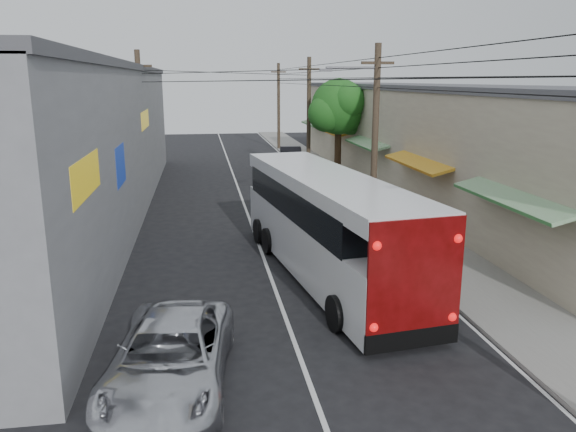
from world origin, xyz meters
name	(u,v)px	position (x,y,z in m)	size (l,w,h in m)	color
ground	(316,401)	(0.00, 0.00, 0.00)	(120.00, 120.00, 0.00)	black
sidewalk	(357,196)	(6.50, 20.00, 0.06)	(3.00, 80.00, 0.12)	slate
building_right	(422,137)	(10.99, 22.00, 3.15)	(7.09, 40.00, 6.25)	#B9B093
building_left	(67,141)	(-8.50, 18.00, 3.65)	(7.20, 36.00, 7.25)	gray
utility_poles	(298,124)	(3.13, 20.33, 4.13)	(11.80, 45.28, 8.00)	#473828
street_tree	(340,109)	(6.87, 26.02, 4.67)	(4.40, 4.00, 6.60)	#3F2B19
coach_bus	(325,224)	(1.87, 7.64, 1.81)	(4.10, 12.32, 3.49)	white
jeepney	(171,357)	(-2.99, 1.00, 0.74)	(2.45, 5.31, 1.47)	silver
parked_suv	(359,214)	(4.60, 13.07, 0.76)	(2.12, 5.21, 1.51)	#929399
parked_car_mid	(300,176)	(3.80, 23.26, 0.77)	(1.83, 4.54, 1.55)	#28292D
parked_car_far	(291,157)	(4.60, 32.04, 0.75)	(1.60, 4.57, 1.51)	black
pedestrian_near	(369,201)	(5.40, 14.20, 1.05)	(0.68, 0.45, 1.87)	pink
pedestrian_far	(414,226)	(5.93, 9.91, 0.99)	(0.84, 0.66, 1.73)	#809DBA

